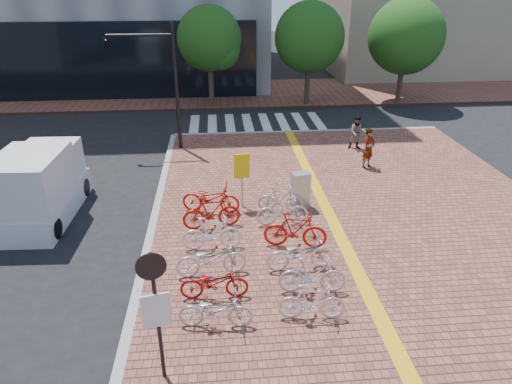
{
  "coord_description": "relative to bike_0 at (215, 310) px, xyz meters",
  "views": [
    {
      "loc": [
        -1.75,
        -10.8,
        7.62
      ],
      "look_at": [
        -0.58,
        2.36,
        1.3
      ],
      "focal_mm": 32.0,
      "sensor_mm": 36.0,
      "label": 1
    }
  ],
  "objects": [
    {
      "name": "ground",
      "position": [
        1.95,
        2.43,
        -0.61
      ],
      "size": [
        120.0,
        120.0,
        0.0
      ],
      "primitive_type": "plane",
      "color": "black",
      "rests_on": "ground"
    },
    {
      "name": "kerb_north",
      "position": [
        4.95,
        14.43,
        -0.53
      ],
      "size": [
        14.0,
        0.25,
        0.15
      ],
      "primitive_type": "cube",
      "color": "gray",
      "rests_on": "ground"
    },
    {
      "name": "far_sidewalk",
      "position": [
        1.95,
        23.43,
        -0.53
      ],
      "size": [
        70.0,
        8.0,
        0.15
      ],
      "primitive_type": "cube",
      "color": "brown",
      "rests_on": "ground"
    },
    {
      "name": "crosswalk",
      "position": [
        2.45,
        16.43,
        -0.6
      ],
      "size": [
        7.5,
        4.0,
        0.01
      ],
      "color": "silver",
      "rests_on": "ground"
    },
    {
      "name": "street_trees",
      "position": [
        6.99,
        19.88,
        3.49
      ],
      "size": [
        16.2,
        4.6,
        6.35
      ],
      "color": "#38281E",
      "rests_on": "far_sidewalk"
    },
    {
      "name": "bike_0",
      "position": [
        0.0,
        0.0,
        0.0
      ],
      "size": [
        1.79,
        0.77,
        0.91
      ],
      "primitive_type": "imported",
      "rotation": [
        0.0,
        0.0,
        1.48
      ],
      "color": "#AFAFB4",
      "rests_on": "sidewalk"
    },
    {
      "name": "bike_1",
      "position": [
        -0.02,
        1.05,
        -0.0
      ],
      "size": [
        1.74,
        0.62,
        0.91
      ],
      "primitive_type": "imported",
      "rotation": [
        0.0,
        0.0,
        1.56
      ],
      "color": "#A20F0B",
      "rests_on": "sidewalk"
    },
    {
      "name": "bike_2",
      "position": [
        -0.1,
        2.05,
        0.05
      ],
      "size": [
        1.99,
        0.85,
        1.02
      ],
      "primitive_type": "imported",
      "rotation": [
        0.0,
        0.0,
        1.66
      ],
      "color": "silver",
      "rests_on": "sidewalk"
    },
    {
      "name": "bike_3",
      "position": [
        -0.07,
        3.36,
        0.08
      ],
      "size": [
        1.81,
        0.58,
        1.08
      ],
      "primitive_type": "imported",
      "rotation": [
        0.0,
        0.0,
        1.61
      ],
      "color": "white",
      "rests_on": "sidewalk"
    },
    {
      "name": "bike_4",
      "position": [
        -0.08,
        4.63,
        0.11
      ],
      "size": [
        1.93,
        0.79,
        1.13
      ],
      "primitive_type": "imported",
      "rotation": [
        0.0,
        0.0,
        1.71
      ],
      "color": "#A7140B",
      "rests_on": "sidewalk"
    },
    {
      "name": "bike_5",
      "position": [
        -0.11,
        5.75,
        0.07
      ],
      "size": [
        2.09,
        1.07,
        1.05
      ],
      "primitive_type": "imported",
      "rotation": [
        0.0,
        0.0,
        1.37
      ],
      "color": "red",
      "rests_on": "sidewalk"
    },
    {
      "name": "bike_6",
      "position": [
        2.28,
        0.06,
        0.03
      ],
      "size": [
        1.67,
        0.62,
        0.98
      ],
      "primitive_type": "imported",
      "rotation": [
        0.0,
        0.0,
        1.47
      ],
      "color": "silver",
      "rests_on": "sidewalk"
    },
    {
      "name": "bike_7",
      "position": [
        2.48,
        1.04,
        0.07
      ],
      "size": [
        1.8,
        0.65,
        1.06
      ],
      "primitive_type": "imported",
      "rotation": [
        0.0,
        0.0,
        1.48
      ],
      "color": "silver",
      "rests_on": "sidewalk"
    },
    {
      "name": "bike_8",
      "position": [
        2.35,
        2.11,
        0.04
      ],
      "size": [
        1.94,
        0.81,
        0.99
      ],
      "primitive_type": "imported",
      "rotation": [
        0.0,
        0.0,
        1.65
      ],
      "color": "silver",
      "rests_on": "sidewalk"
    },
    {
      "name": "bike_9",
      "position": [
        2.41,
        3.25,
        0.12
      ],
      "size": [
        1.97,
        0.9,
        1.14
      ],
      "primitive_type": "imported",
      "rotation": [
        0.0,
        0.0,
        1.37
      ],
      "color": "#BA120D",
      "rests_on": "sidewalk"
    },
    {
      "name": "bike_10",
      "position": [
        2.22,
        4.62,
        0.06
      ],
      "size": [
        1.73,
        0.52,
        1.03
      ],
      "primitive_type": "imported",
      "rotation": [
        0.0,
        0.0,
        1.59
      ],
      "color": "silver",
      "rests_on": "sidewalk"
    },
    {
      "name": "bike_11",
      "position": [
        2.29,
        5.55,
        0.01
      ],
      "size": [
        1.61,
        0.69,
        0.93
      ],
      "primitive_type": "imported",
      "rotation": [
        0.0,
        0.0,
        1.4
      ],
      "color": "#AFAFB4",
      "rests_on": "sidewalk"
    },
    {
      "name": "pedestrian_a",
      "position": [
        6.53,
        9.23,
        0.4
      ],
      "size": [
        0.75,
        0.7,
        1.71
      ],
      "primitive_type": "imported",
      "rotation": [
        0.0,
        0.0,
        0.62
      ],
      "color": "gray",
      "rests_on": "sidewalk"
    },
    {
      "name": "pedestrian_b",
      "position": [
        6.73,
        11.53,
        0.33
      ],
      "size": [
        0.85,
        0.71,
        1.58
      ],
      "primitive_type": "imported",
      "rotation": [
        0.0,
        0.0,
        -0.15
      ],
      "color": "#4E5363",
      "rests_on": "sidewalk"
    },
    {
      "name": "utility_box",
      "position": [
        3.02,
        5.83,
        0.2
      ],
      "size": [
        0.68,
        0.55,
        1.31
      ],
      "primitive_type": "cube",
      "rotation": [
        0.0,
        0.0,
        0.2
      ],
      "color": "#A6A6AA",
      "rests_on": "sidewalk"
    },
    {
      "name": "yellow_sign",
      "position": [
        1.0,
        6.03,
        0.93
      ],
      "size": [
        0.54,
        0.15,
        2.0
      ],
      "color": "#B7B7BC",
      "rests_on": "sidewalk"
    },
    {
      "name": "notice_sign",
      "position": [
        -1.08,
        -1.43,
        1.45
      ],
      "size": [
        0.56,
        0.18,
        3.03
      ],
      "color": "black",
      "rests_on": "sidewalk"
    },
    {
      "name": "traffic_light_pole",
      "position": [
        -2.86,
        12.45,
        3.44
      ],
      "size": [
        3.03,
        1.17,
        5.65
      ],
      "color": "black",
      "rests_on": "sidewalk"
    },
    {
      "name": "box_truck",
      "position": [
        -5.8,
        6.16,
        0.59
      ],
      "size": [
        2.09,
        4.47,
        2.54
      ],
      "color": "silver",
      "rests_on": "ground"
    }
  ]
}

